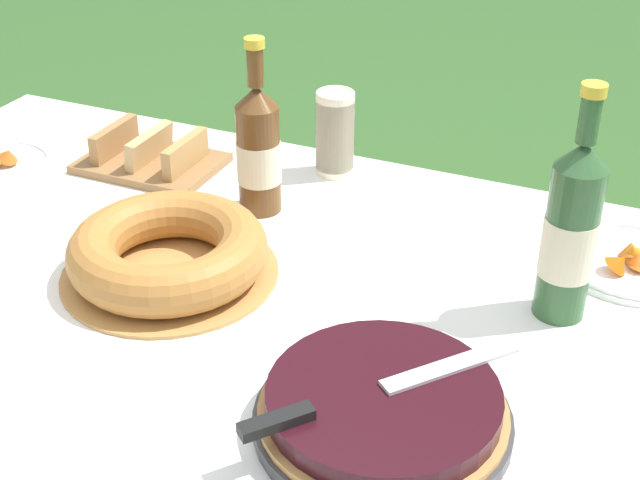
{
  "coord_description": "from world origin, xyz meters",
  "views": [
    {
      "loc": [
        0.49,
        -0.97,
        1.42
      ],
      "look_at": [
        0.02,
        0.1,
        0.73
      ],
      "focal_mm": 50.0,
      "sensor_mm": 36.0,
      "label": 1
    }
  ],
  "objects_px": {
    "cider_bottle_amber": "(258,149)",
    "bread_board": "(150,157)",
    "serving_knife": "(362,394)",
    "cup_stack": "(335,133)",
    "cider_bottle_green": "(571,232)",
    "bundt_cake": "(169,251)",
    "berry_tart": "(383,409)",
    "snack_plate_left": "(634,260)"
  },
  "relations": [
    {
      "from": "bundt_cake",
      "to": "cider_bottle_amber",
      "type": "relative_size",
      "value": 1.09
    },
    {
      "from": "berry_tart",
      "to": "cider_bottle_amber",
      "type": "distance_m",
      "value": 0.59
    },
    {
      "from": "serving_knife",
      "to": "cider_bottle_green",
      "type": "xyz_separation_m",
      "value": [
        0.17,
        0.35,
        0.07
      ]
    },
    {
      "from": "serving_knife",
      "to": "bread_board",
      "type": "distance_m",
      "value": 0.83
    },
    {
      "from": "berry_tart",
      "to": "bundt_cake",
      "type": "height_order",
      "value": "bundt_cake"
    },
    {
      "from": "cider_bottle_green",
      "to": "cider_bottle_amber",
      "type": "height_order",
      "value": "cider_bottle_green"
    },
    {
      "from": "bread_board",
      "to": "cider_bottle_amber",
      "type": "bearing_deg",
      "value": -13.37
    },
    {
      "from": "cider_bottle_green",
      "to": "cider_bottle_amber",
      "type": "bearing_deg",
      "value": 169.03
    },
    {
      "from": "serving_knife",
      "to": "bread_board",
      "type": "xyz_separation_m",
      "value": [
        -0.64,
        0.52,
        -0.04
      ]
    },
    {
      "from": "serving_knife",
      "to": "cider_bottle_amber",
      "type": "relative_size",
      "value": 0.98
    },
    {
      "from": "bundt_cake",
      "to": "cup_stack",
      "type": "height_order",
      "value": "cup_stack"
    },
    {
      "from": "berry_tart",
      "to": "cider_bottle_green",
      "type": "bearing_deg",
      "value": 65.74
    },
    {
      "from": "bundt_cake",
      "to": "cup_stack",
      "type": "xyz_separation_m",
      "value": [
        0.09,
        0.43,
        0.04
      ]
    },
    {
      "from": "berry_tart",
      "to": "snack_plate_left",
      "type": "distance_m",
      "value": 0.56
    },
    {
      "from": "bundt_cake",
      "to": "cider_bottle_amber",
      "type": "distance_m",
      "value": 0.26
    },
    {
      "from": "berry_tart",
      "to": "serving_knife",
      "type": "distance_m",
      "value": 0.05
    },
    {
      "from": "berry_tart",
      "to": "bread_board",
      "type": "xyz_separation_m",
      "value": [
        -0.66,
        0.5,
        -0.01
      ]
    },
    {
      "from": "bundt_cake",
      "to": "snack_plate_left",
      "type": "relative_size",
      "value": 1.42
    },
    {
      "from": "cider_bottle_green",
      "to": "bread_board",
      "type": "bearing_deg",
      "value": 168.23
    },
    {
      "from": "serving_knife",
      "to": "cup_stack",
      "type": "xyz_separation_m",
      "value": [
        -0.31,
        0.64,
        0.02
      ]
    },
    {
      "from": "cider_bottle_amber",
      "to": "bread_board",
      "type": "distance_m",
      "value": 0.29
    },
    {
      "from": "cup_stack",
      "to": "cider_bottle_amber",
      "type": "height_order",
      "value": "cider_bottle_amber"
    },
    {
      "from": "cider_bottle_green",
      "to": "snack_plate_left",
      "type": "height_order",
      "value": "cider_bottle_green"
    },
    {
      "from": "serving_knife",
      "to": "cider_bottle_green",
      "type": "height_order",
      "value": "cider_bottle_green"
    },
    {
      "from": "cup_stack",
      "to": "cider_bottle_green",
      "type": "distance_m",
      "value": 0.56
    },
    {
      "from": "bread_board",
      "to": "snack_plate_left",
      "type": "bearing_deg",
      "value": 0.26
    },
    {
      "from": "cider_bottle_amber",
      "to": "bread_board",
      "type": "relative_size",
      "value": 1.19
    },
    {
      "from": "berry_tart",
      "to": "bread_board",
      "type": "relative_size",
      "value": 1.22
    },
    {
      "from": "serving_knife",
      "to": "cup_stack",
      "type": "bearing_deg",
      "value": 65.32
    },
    {
      "from": "bundt_cake",
      "to": "bread_board",
      "type": "distance_m",
      "value": 0.39
    },
    {
      "from": "cup_stack",
      "to": "cider_bottle_green",
      "type": "relative_size",
      "value": 0.46
    },
    {
      "from": "cup_stack",
      "to": "snack_plate_left",
      "type": "bearing_deg",
      "value": -11.8
    },
    {
      "from": "serving_knife",
      "to": "bread_board",
      "type": "bearing_deg",
      "value": 90.48
    },
    {
      "from": "snack_plate_left",
      "to": "bundt_cake",
      "type": "bearing_deg",
      "value": -154.44
    },
    {
      "from": "snack_plate_left",
      "to": "serving_knife",
      "type": "bearing_deg",
      "value": -115.62
    },
    {
      "from": "cup_stack",
      "to": "bread_board",
      "type": "relative_size",
      "value": 0.63
    },
    {
      "from": "bundt_cake",
      "to": "berry_tart",
      "type": "bearing_deg",
      "value": -24.39
    },
    {
      "from": "cider_bottle_amber",
      "to": "bundt_cake",
      "type": "bearing_deg",
      "value": -97.02
    },
    {
      "from": "cider_bottle_green",
      "to": "snack_plate_left",
      "type": "relative_size",
      "value": 1.48
    },
    {
      "from": "cider_bottle_green",
      "to": "cup_stack",
      "type": "bearing_deg",
      "value": 148.72
    },
    {
      "from": "snack_plate_left",
      "to": "cup_stack",
      "type": "bearing_deg",
      "value": 168.2
    },
    {
      "from": "bread_board",
      "to": "serving_knife",
      "type": "bearing_deg",
      "value": -39.17
    }
  ]
}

